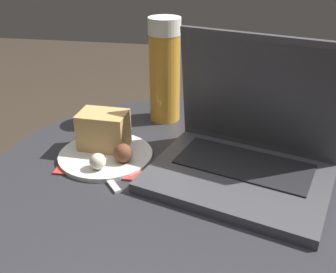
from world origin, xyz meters
The scene contains 6 objects.
table centered at (0.00, 0.00, 0.39)m, with size 0.74×0.74×0.52m.
napkin centered at (-0.15, 0.01, 0.53)m, with size 0.17×0.12×0.00m.
laptop centered at (0.11, 0.02, 0.57)m, with size 0.37×0.32×0.25m.
beer_glass centered at (-0.08, 0.24, 0.64)m, with size 0.07×0.07×0.24m.
snack_plate centered at (-0.16, 0.04, 0.55)m, with size 0.19×0.19×0.08m.
fork centered at (-0.16, -0.01, 0.53)m, with size 0.12×0.13×0.00m.
Camera 1 is at (0.08, -0.62, 0.92)m, focal length 42.00 mm.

